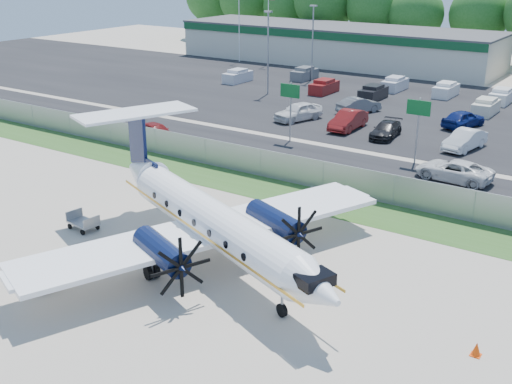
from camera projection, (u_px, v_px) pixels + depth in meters
The scene contains 26 objects.
ground at pixel (189, 269), 32.19m from camera, with size 170.00×170.00×0.00m, color #B5AB99.
grass_verge at pixel (308, 198), 41.51m from camera, with size 170.00×4.00×0.02m, color #2D561E.
access_road at pixel (355, 170), 46.94m from camera, with size 170.00×8.00×0.02m, color black.
parking_lot at pixel (448, 114), 63.25m from camera, with size 170.00×32.00×0.02m, color black.
perimeter_fence at pixel (323, 175), 42.71m from camera, with size 120.00×0.06×1.99m.
building_west at pixel (335, 44), 91.98m from camera, with size 46.40×12.40×5.24m.
sign_left at pixel (290, 99), 52.91m from camera, with size 1.80×0.26×5.00m.
sign_mid at pixel (418, 117), 47.14m from camera, with size 1.80×0.26×5.00m.
flagpole_west at pixel (240, 22), 91.76m from camera, with size 1.06×0.12×10.00m.
flagpole_east at pixel (269, 24), 89.14m from camera, with size 1.06×0.12×10.00m.
light_pole_nw at pixel (268, 47), 70.35m from camera, with size 0.90×0.35×9.09m.
light_pole_sw at pixel (313, 38), 78.12m from camera, with size 0.90×0.35×9.09m.
aircraft at pixel (210, 220), 32.07m from camera, with size 20.06×19.50×6.21m.
pushback_tug at pixel (41, 272), 30.64m from camera, with size 2.57×2.14×1.24m.
baggage_cart_near at pixel (83, 222), 36.71m from camera, with size 1.96×1.33×0.96m.
cone_nose at pixel (476, 349), 25.22m from camera, with size 0.41×0.41×0.58m.
cone_starboard_wing at pixel (340, 190), 42.34m from camera, with size 0.34×0.34×0.48m.
road_car_west at pixel (157, 140), 54.37m from camera, with size 1.80×4.48×1.53m, color maroon.
road_car_mid at pixel (453, 180), 44.80m from camera, with size 2.45×5.31×1.47m, color silver.
parked_car_a at pixel (298, 120), 60.91m from camera, with size 2.03×5.05×1.72m, color silver.
parked_car_b at pixel (348, 129), 57.80m from camera, with size 1.79×5.14×1.69m, color maroon.
parked_car_c at pixel (385, 137), 55.26m from camera, with size 1.89×4.64×1.35m, color black.
parked_car_d at pixel (464, 149), 51.89m from camera, with size 1.69×4.84×1.59m, color silver.
parked_car_f at pixel (358, 113), 63.81m from camera, with size 1.64×4.70×1.55m, color #595B5E.
parked_car_g at pixel (462, 127), 58.43m from camera, with size 1.92×4.77×1.62m, color navy.
far_parking_rows at pixel (464, 105), 67.14m from camera, with size 56.00×10.00×1.60m, color gray, non-canonical shape.
Camera 1 is at (18.89, -21.99, 14.90)m, focal length 45.00 mm.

